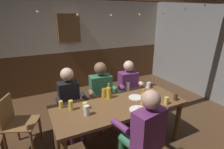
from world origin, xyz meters
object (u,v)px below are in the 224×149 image
(person_1, at_px, (102,92))
(bottle_1, at_px, (109,92))
(pint_glass_1, at_px, (85,106))
(pint_glass_3, at_px, (128,87))
(bottle_0, at_px, (143,99))
(pint_glass_7, at_px, (149,85))
(person_2, at_px, (130,87))
(plate_1, at_px, (138,110))
(chair_empty_far_end, at_px, (16,122))
(pint_glass_0, at_px, (176,97))
(pint_glass_6, at_px, (61,105))
(pint_glass_8, at_px, (71,105))
(person_3, at_px, (144,130))
(plate_0, at_px, (136,97))
(wall_dart_cabinet, at_px, (69,28))
(dining_table, at_px, (119,109))
(pint_glass_4, at_px, (166,101))
(person_0, at_px, (70,99))
(pint_glass_2, at_px, (87,110))
(pint_glass_5, at_px, (104,93))

(person_1, relative_size, bottle_1, 4.75)
(pint_glass_1, relative_size, pint_glass_3, 0.65)
(bottle_0, xyz_separation_m, pint_glass_7, (0.47, 0.47, -0.04))
(person_2, relative_size, plate_1, 4.83)
(chair_empty_far_end, height_order, pint_glass_0, chair_empty_far_end)
(person_2, height_order, pint_glass_7, person_2)
(pint_glass_6, relative_size, pint_glass_7, 0.97)
(person_2, relative_size, pint_glass_8, 7.88)
(chair_empty_far_end, distance_m, pint_glass_7, 2.28)
(person_3, bearing_deg, plate_0, 52.48)
(wall_dart_cabinet, bearing_deg, bottle_0, -81.69)
(dining_table, bearing_deg, pint_glass_4, -27.74)
(person_1, xyz_separation_m, chair_empty_far_end, (-1.45, -0.03, -0.20))
(person_0, relative_size, plate_1, 4.90)
(dining_table, bearing_deg, wall_dart_cabinet, 91.97)
(pint_glass_2, distance_m, pint_glass_4, 1.21)
(person_0, bearing_deg, pint_glass_5, 147.05)
(plate_1, xyz_separation_m, pint_glass_3, (0.23, 0.64, 0.07))
(person_2, xyz_separation_m, plate_1, (-0.45, -0.94, 0.10))
(person_0, relative_size, plate_0, 5.21)
(pint_glass_2, distance_m, pint_glass_5, 0.60)
(plate_1, bearing_deg, wall_dart_cabinet, 94.70)
(plate_0, height_order, pint_glass_1, pint_glass_1)
(pint_glass_0, relative_size, pint_glass_3, 0.72)
(pint_glass_3, height_order, pint_glass_8, pint_glass_3)
(dining_table, xyz_separation_m, person_2, (0.60, 0.65, 0.01))
(pint_glass_0, xyz_separation_m, pint_glass_6, (-1.68, 0.57, -0.00))
(person_1, relative_size, pint_glass_1, 12.18)
(person_2, bearing_deg, pint_glass_7, 123.57)
(plate_0, relative_size, bottle_1, 0.89)
(person_1, relative_size, pint_glass_5, 8.00)
(chair_empty_far_end, bearing_deg, pint_glass_5, 100.38)
(bottle_1, bearing_deg, plate_0, -25.58)
(person_0, xyz_separation_m, bottle_1, (0.54, -0.39, 0.18))
(plate_0, xyz_separation_m, pint_glass_6, (-1.16, 0.22, 0.05))
(person_0, xyz_separation_m, wall_dart_cabinet, (0.52, 1.89, 1.04))
(person_3, xyz_separation_m, pint_glass_8, (-0.69, 0.79, 0.13))
(plate_0, xyz_separation_m, plate_1, (-0.19, -0.34, 0.00))
(person_0, relative_size, pint_glass_7, 10.94)
(person_2, bearing_deg, pint_glass_4, 97.70)
(bottle_0, bearing_deg, dining_table, 149.86)
(plate_1, distance_m, pint_glass_5, 0.66)
(bottle_0, bearing_deg, bottle_1, 131.17)
(person_2, relative_size, pint_glass_0, 10.60)
(bottle_0, xyz_separation_m, bottle_1, (-0.37, 0.42, 0.01))
(person_2, xyz_separation_m, pint_glass_8, (-1.30, -0.51, 0.16))
(pint_glass_3, height_order, pint_glass_6, pint_glass_3)
(person_2, relative_size, person_3, 0.94)
(person_1, distance_m, pint_glass_3, 0.50)
(pint_glass_2, height_order, pint_glass_7, pint_glass_2)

